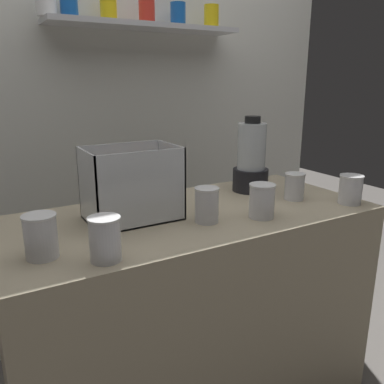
{
  "coord_description": "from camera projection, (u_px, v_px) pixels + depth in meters",
  "views": [
    {
      "loc": [
        -0.72,
        -1.24,
        1.38
      ],
      "look_at": [
        0.0,
        0.0,
        0.98
      ],
      "focal_mm": 37.45,
      "sensor_mm": 36.0,
      "label": 1
    }
  ],
  "objects": [
    {
      "name": "juice_cup_orange_left",
      "position": [
        105.0,
        241.0,
        1.1
      ],
      "size": [
        0.09,
        0.09,
        0.13
      ],
      "color": "white",
      "rests_on": "counter"
    },
    {
      "name": "juice_cup_mango_right",
      "position": [
        262.0,
        203.0,
        1.44
      ],
      "size": [
        0.09,
        0.09,
        0.12
      ],
      "color": "white",
      "rests_on": "counter"
    },
    {
      "name": "carrot_display_bin",
      "position": [
        134.0,
        196.0,
        1.43
      ],
      "size": [
        0.32,
        0.22,
        0.26
      ],
      "color": "white",
      "rests_on": "counter"
    },
    {
      "name": "juice_cup_mango_middle",
      "position": [
        207.0,
        206.0,
        1.4
      ],
      "size": [
        0.09,
        0.09,
        0.12
      ],
      "color": "white",
      "rests_on": "counter"
    },
    {
      "name": "blender_pitcher",
      "position": [
        251.0,
        161.0,
        1.77
      ],
      "size": [
        0.16,
        0.16,
        0.33
      ],
      "color": "black",
      "rests_on": "counter"
    },
    {
      "name": "juice_cup_pomegranate_far_left",
      "position": [
        41.0,
        239.0,
        1.11
      ],
      "size": [
        0.09,
        0.09,
        0.13
      ],
      "color": "white",
      "rests_on": "counter"
    },
    {
      "name": "back_wall_unit",
      "position": [
        118.0,
        104.0,
        2.05
      ],
      "size": [
        2.6,
        0.24,
        2.5
      ],
      "color": "silver",
      "rests_on": "ground_plane"
    },
    {
      "name": "counter",
      "position": [
        192.0,
        317.0,
        1.63
      ],
      "size": [
        1.4,
        0.64,
        0.9
      ],
      "primitive_type": "cube",
      "color": "tan",
      "rests_on": "ground_plane"
    },
    {
      "name": "juice_cup_orange_far_right",
      "position": [
        294.0,
        188.0,
        1.66
      ],
      "size": [
        0.08,
        0.08,
        0.11
      ],
      "color": "white",
      "rests_on": "counter"
    },
    {
      "name": "juice_cup_pomegranate_rightmost",
      "position": [
        350.0,
        191.0,
        1.61
      ],
      "size": [
        0.09,
        0.09,
        0.12
      ],
      "color": "white",
      "rests_on": "counter"
    }
  ]
}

